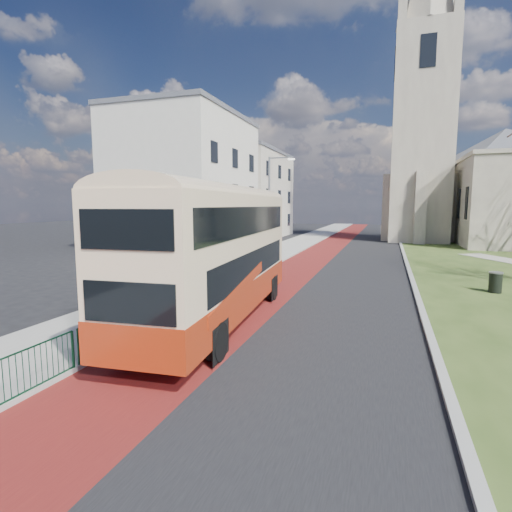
% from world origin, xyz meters
% --- Properties ---
extents(ground, '(160.00, 160.00, 0.00)m').
position_xyz_m(ground, '(0.00, 0.00, 0.00)').
color(ground, black).
rests_on(ground, ground).
extents(road_carriageway, '(9.00, 120.00, 0.01)m').
position_xyz_m(road_carriageway, '(1.50, 20.00, 0.01)').
color(road_carriageway, black).
rests_on(road_carriageway, ground).
extents(bus_lane, '(3.40, 120.00, 0.01)m').
position_xyz_m(bus_lane, '(-1.20, 20.00, 0.01)').
color(bus_lane, '#591414').
rests_on(bus_lane, ground).
extents(pavement_west, '(4.00, 120.00, 0.12)m').
position_xyz_m(pavement_west, '(-5.00, 20.00, 0.06)').
color(pavement_west, gray).
rests_on(pavement_west, ground).
extents(kerb_west, '(0.25, 120.00, 0.13)m').
position_xyz_m(kerb_west, '(-3.00, 20.00, 0.07)').
color(kerb_west, '#999993').
rests_on(kerb_west, ground).
extents(kerb_east, '(0.25, 80.00, 0.13)m').
position_xyz_m(kerb_east, '(6.10, 22.00, 0.07)').
color(kerb_east, '#999993').
rests_on(kerb_east, ground).
extents(pedestrian_railing, '(0.07, 24.00, 1.12)m').
position_xyz_m(pedestrian_railing, '(-2.95, 4.00, 0.55)').
color(pedestrian_railing, '#0C3820').
rests_on(pedestrian_railing, ground).
extents(gothic_church, '(16.38, 18.00, 40.00)m').
position_xyz_m(gothic_church, '(12.56, 38.00, 13.13)').
color(gothic_church, gray).
rests_on(gothic_church, ground).
extents(street_block_near, '(10.30, 14.30, 13.00)m').
position_xyz_m(street_block_near, '(-14.00, 22.00, 6.51)').
color(street_block_near, silver).
rests_on(street_block_near, ground).
extents(street_block_far, '(10.30, 16.30, 11.50)m').
position_xyz_m(street_block_far, '(-14.00, 38.00, 5.76)').
color(street_block_far, '#B9AD9C').
rests_on(street_block_far, ground).
extents(streetlamp, '(2.13, 0.18, 8.00)m').
position_xyz_m(streetlamp, '(-4.35, 18.00, 4.59)').
color(streetlamp, gray).
rests_on(streetlamp, pavement_west).
extents(bus, '(3.53, 11.80, 4.87)m').
position_xyz_m(bus, '(-1.21, 0.08, 2.78)').
color(bus, '#99270E').
rests_on(bus, ground).
extents(litter_bin, '(0.67, 0.67, 1.02)m').
position_xyz_m(litter_bin, '(9.78, 8.83, 0.56)').
color(litter_bin, black).
rests_on(litter_bin, grass_green).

